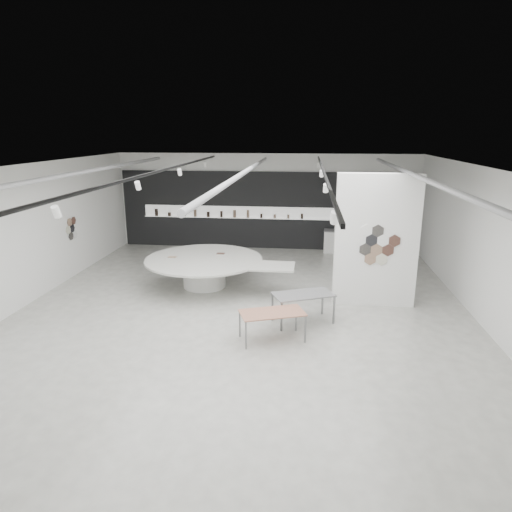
# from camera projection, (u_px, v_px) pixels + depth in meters

# --- Properties ---
(room) EXTENTS (12.02, 14.02, 3.82)m
(room) POSITION_uv_depth(u_px,v_px,m) (238.00, 236.00, 11.59)
(room) COLOR #B4B3A9
(room) RESTS_ON ground
(back_wall_display) EXTENTS (11.80, 0.27, 3.10)m
(back_wall_display) POSITION_uv_depth(u_px,v_px,m) (264.00, 211.00, 18.38)
(back_wall_display) COLOR black
(back_wall_display) RESTS_ON ground
(partition_column) EXTENTS (2.20, 0.38, 3.60)m
(partition_column) POSITION_uv_depth(u_px,v_px,m) (376.00, 241.00, 12.24)
(partition_column) COLOR white
(partition_column) RESTS_ON ground
(display_island) EXTENTS (4.60, 3.64, 0.92)m
(display_island) POSITION_uv_depth(u_px,v_px,m) (206.00, 268.00, 13.95)
(display_island) COLOR white
(display_island) RESTS_ON ground
(sample_table_wood) EXTENTS (1.61, 1.18, 0.68)m
(sample_table_wood) POSITION_uv_depth(u_px,v_px,m) (272.00, 314.00, 10.36)
(sample_table_wood) COLOR #A76E56
(sample_table_wood) RESTS_ON ground
(sample_table_stone) EXTENTS (1.65, 1.27, 0.76)m
(sample_table_stone) POSITION_uv_depth(u_px,v_px,m) (303.00, 296.00, 11.30)
(sample_table_stone) COLOR slate
(sample_table_stone) RESTS_ON ground
(kitchen_counter) EXTENTS (1.61, 0.73, 1.23)m
(kitchen_counter) POSITION_uv_depth(u_px,v_px,m) (344.00, 242.00, 17.93)
(kitchen_counter) COLOR white
(kitchen_counter) RESTS_ON ground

